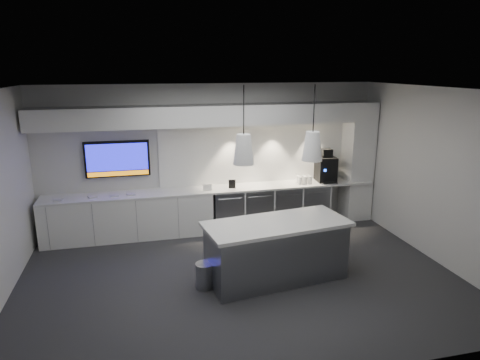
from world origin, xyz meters
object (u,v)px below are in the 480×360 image
object	(u,v)px
wall_tv	(117,159)
bin	(205,275)
coffee_machine	(326,168)
island	(276,250)

from	to	relation	value
wall_tv	bin	bearing A→B (deg)	-63.86
coffee_machine	bin	bearing A→B (deg)	-136.60
wall_tv	bin	distance (m)	3.24
wall_tv	island	distance (m)	3.74
bin	coffee_machine	world-z (taller)	coffee_machine
island	bin	world-z (taller)	island
wall_tv	coffee_machine	distance (m)	4.38
island	wall_tv	bearing A→B (deg)	125.28
bin	island	bearing A→B (deg)	1.45
bin	coffee_machine	bearing A→B (deg)	37.99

